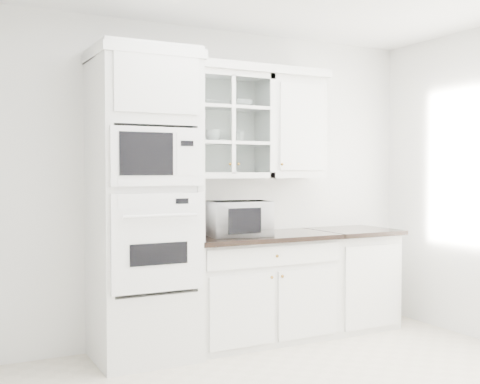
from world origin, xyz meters
TOP-DOWN VIEW (x-y plane):
  - room_shell at (0.00, 0.43)m, footprint 4.00×3.50m
  - oven_column at (-0.75, 1.42)m, footprint 0.76×0.68m
  - base_cabinet_run at (0.28, 1.45)m, footprint 1.32×0.67m
  - extra_base_cabinet at (1.28, 1.45)m, footprint 0.72×0.67m
  - upper_cabinet_glass at (0.03, 1.58)m, footprint 0.80×0.33m
  - upper_cabinet_solid at (0.71, 1.58)m, footprint 0.55×0.33m
  - crown_molding at (-0.07, 1.56)m, footprint 2.14×0.38m
  - countertop_microwave at (0.07, 1.40)m, footprint 0.56×0.49m
  - bowl_a at (-0.12, 1.59)m, footprint 0.22×0.22m
  - bowl_b at (0.19, 1.59)m, footprint 0.21×0.21m
  - cup_a at (-0.08, 1.59)m, footprint 0.13×0.13m
  - cup_b at (0.17, 1.60)m, footprint 0.13×0.13m

SIDE VIEW (x-z plane):
  - base_cabinet_run at x=0.28m, z-range 0.00..0.92m
  - extra_base_cabinet at x=1.28m, z-range 0.00..0.92m
  - countertop_microwave at x=0.07m, z-range 0.92..1.21m
  - oven_column at x=-0.75m, z-range 0.00..2.40m
  - cup_b at x=0.17m, z-range 1.71..1.81m
  - cup_a at x=-0.08m, z-range 1.71..1.81m
  - room_shell at x=0.00m, z-range 0.43..3.13m
  - upper_cabinet_glass at x=0.03m, z-range 1.40..2.30m
  - upper_cabinet_solid at x=0.71m, z-range 1.40..2.30m
  - bowl_a at x=-0.12m, z-range 2.01..2.06m
  - bowl_b at x=0.19m, z-range 2.01..2.07m
  - crown_molding at x=-0.07m, z-range 2.30..2.37m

